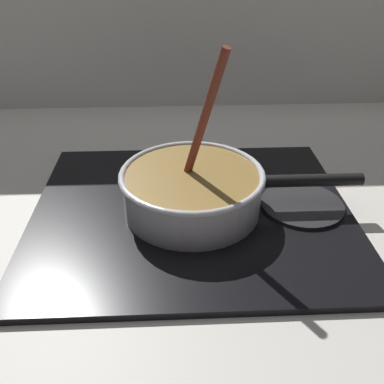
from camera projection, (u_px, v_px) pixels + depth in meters
ground at (115, 329)px, 0.57m from camera, size 2.40×1.60×0.04m
backsplash_wall at (137, 2)px, 1.08m from camera, size 2.40×0.02×0.55m
hob_plate at (192, 212)px, 0.76m from camera, size 0.56×0.48×0.01m
burner_ring at (192, 207)px, 0.75m from camera, size 0.17×0.17×0.01m
spare_burner at (302, 205)px, 0.76m from camera, size 0.15×0.15×0.01m
cooking_pan at (193, 189)px, 0.73m from camera, size 0.42×0.25×0.29m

